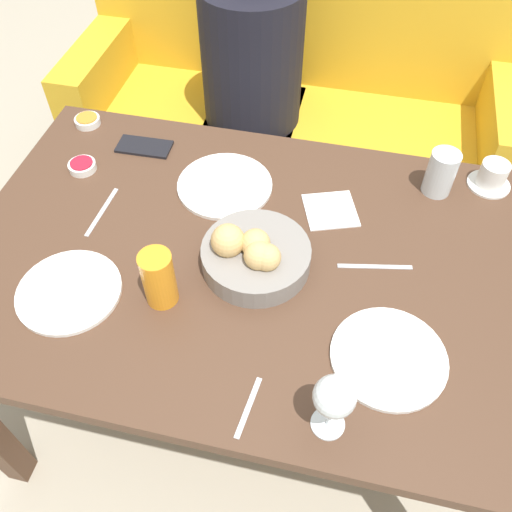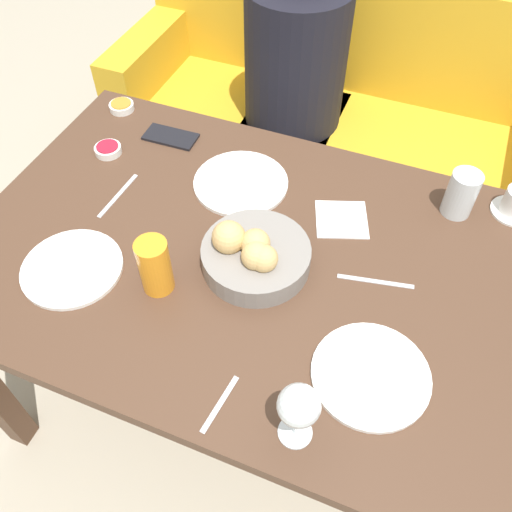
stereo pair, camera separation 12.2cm
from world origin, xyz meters
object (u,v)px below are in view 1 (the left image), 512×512
(bread_basket, at_px, (254,254))
(water_tumbler, at_px, (441,173))
(wine_glass, at_px, (334,398))
(fork_silver, at_px, (102,212))
(knife_silver, at_px, (375,267))
(seated_person, at_px, (252,106))
(plate_far_center, at_px, (225,185))
(plate_near_right, at_px, (389,357))
(napkin, at_px, (330,210))
(plate_near_left, at_px, (69,291))
(jam_bowl_berry, at_px, (82,166))
(juice_glass, at_px, (159,278))
(couch, at_px, (293,121))
(coffee_cup, at_px, (492,176))
(cell_phone, at_px, (144,147))
(jam_bowl_honey, at_px, (87,121))

(bread_basket, relative_size, water_tumbler, 2.08)
(wine_glass, height_order, fork_silver, wine_glass)
(knife_silver, bearing_deg, seated_person, 118.93)
(water_tumbler, bearing_deg, plate_far_center, -168.45)
(plate_near_right, relative_size, napkin, 1.47)
(plate_near_left, bearing_deg, knife_silver, 18.95)
(jam_bowl_berry, bearing_deg, juice_glass, -45.31)
(seated_person, height_order, wine_glass, seated_person)
(couch, xyz_separation_m, fork_silver, (-0.32, -1.04, 0.42))
(plate_far_center, bearing_deg, seated_person, 97.68)
(seated_person, height_order, knife_silver, seated_person)
(jam_bowl_berry, bearing_deg, wine_glass, -36.94)
(plate_near_right, bearing_deg, coffee_cup, 69.14)
(couch, bearing_deg, cell_phone, -111.15)
(plate_near_right, height_order, coffee_cup, coffee_cup)
(knife_silver, bearing_deg, plate_near_right, -78.52)
(cell_phone, bearing_deg, knife_silver, -23.15)
(plate_near_right, bearing_deg, fork_silver, 160.67)
(jam_bowl_berry, height_order, jam_bowl_honey, same)
(fork_silver, distance_m, napkin, 0.57)
(juice_glass, xyz_separation_m, jam_bowl_honey, (-0.42, 0.54, -0.06))
(plate_far_center, relative_size, coffee_cup, 2.25)
(coffee_cup, relative_size, knife_silver, 0.65)
(bread_basket, distance_m, coffee_cup, 0.67)
(bread_basket, xyz_separation_m, water_tumbler, (0.40, 0.35, 0.02))
(jam_bowl_berry, height_order, knife_silver, jam_bowl_berry)
(plate_near_left, height_order, juice_glass, juice_glass)
(wine_glass, relative_size, jam_bowl_honey, 2.14)
(seated_person, relative_size, plate_far_center, 4.58)
(plate_near_left, relative_size, jam_bowl_honey, 3.15)
(seated_person, bearing_deg, water_tumbler, -44.37)
(jam_bowl_honey, bearing_deg, jam_bowl_berry, -69.74)
(wine_glass, relative_size, cell_phone, 1.03)
(couch, height_order, knife_silver, couch)
(coffee_cup, height_order, cell_phone, coffee_cup)
(couch, relative_size, plate_near_left, 7.37)
(plate_far_center, distance_m, wine_glass, 0.68)
(jam_bowl_berry, bearing_deg, couch, 64.46)
(knife_silver, bearing_deg, fork_silver, 177.98)
(juice_glass, xyz_separation_m, napkin, (0.32, 0.35, -0.07))
(plate_near_left, xyz_separation_m, fork_silver, (-0.03, 0.25, -0.00))
(bread_basket, distance_m, fork_silver, 0.42)
(plate_near_left, relative_size, coffee_cup, 2.10)
(juice_glass, bearing_deg, knife_silver, 23.08)
(couch, distance_m, fork_silver, 1.17)
(couch, bearing_deg, water_tumbler, -57.45)
(plate_near_right, bearing_deg, cell_phone, 144.09)
(plate_near_left, height_order, jam_bowl_berry, jam_bowl_berry)
(jam_bowl_honey, relative_size, knife_silver, 0.43)
(plate_near_left, distance_m, coffee_cup, 1.08)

